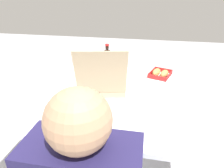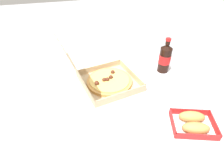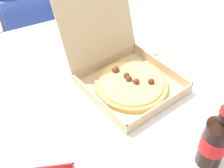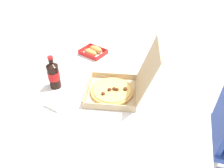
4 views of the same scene
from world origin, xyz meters
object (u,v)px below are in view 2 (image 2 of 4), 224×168
(pizza_box_open, at_px, (103,79))
(bread_side_box, at_px, (193,123))
(cola_bottle, at_px, (165,58))
(napkin_pile, at_px, (141,60))

(pizza_box_open, relative_size, bread_side_box, 2.02)
(pizza_box_open, distance_m, cola_bottle, 0.41)
(bread_side_box, bearing_deg, napkin_pile, 1.02)
(cola_bottle, xyz_separation_m, napkin_pile, (0.15, 0.09, -0.08))
(cola_bottle, bearing_deg, napkin_pile, 31.41)
(bread_side_box, bearing_deg, pizza_box_open, 39.02)
(cola_bottle, distance_m, napkin_pile, 0.19)
(pizza_box_open, height_order, napkin_pile, pizza_box_open)
(bread_side_box, bearing_deg, cola_bottle, -9.77)
(cola_bottle, height_order, napkin_pile, cola_bottle)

